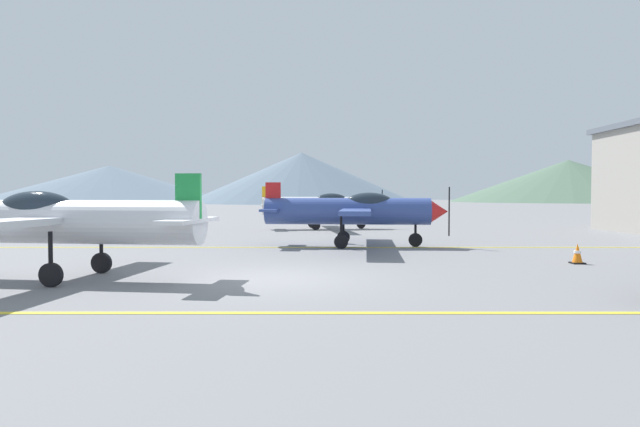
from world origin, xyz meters
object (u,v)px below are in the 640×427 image
Objects in this scene: airplane_mid at (353,210)px; airplane_far at (320,205)px; airplane_near at (57,220)px; traffic_cone_front at (575,254)px.

airplane_far is at bearing 96.60° from airplane_mid.
airplane_near is at bearing -132.65° from airplane_mid.
airplane_far reaches higher than traffic_cone_front.
airplane_near is 14.04× the size of traffic_cone_front.
airplane_far is 14.04× the size of traffic_cone_front.
traffic_cone_front is (13.58, 2.84, -1.11)m from airplane_near.
airplane_mid is 1.00× the size of airplane_far.
airplane_mid is 8.14m from traffic_cone_front.
airplane_near is 13.92m from traffic_cone_front.
airplane_mid and airplane_far have the same top height.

